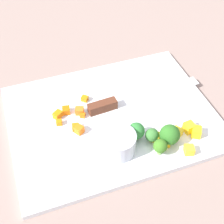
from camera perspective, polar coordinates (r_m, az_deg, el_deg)
name	(u,v)px	position (r m, az deg, el deg)	size (l,w,h in m)	color
ground_plane	(112,119)	(0.70, 0.00, -1.23)	(4.00, 4.00, 0.00)	gray
cutting_board	(112,117)	(0.70, 0.00, -0.90)	(0.44, 0.34, 0.01)	white
prep_bowl	(118,143)	(0.62, 1.11, -5.60)	(0.07, 0.07, 0.04)	#B5BAC6
chef_knife	(123,101)	(0.71, 1.98, 2.02)	(0.28, 0.04, 0.02)	silver
carrot_dice_0	(83,115)	(0.69, -5.35, -0.60)	(0.01, 0.01, 0.01)	orange
carrot_dice_1	(66,110)	(0.70, -8.33, 0.30)	(0.02, 0.02, 0.01)	orange
carrot_dice_2	(59,122)	(0.68, -9.58, -1.88)	(0.01, 0.01, 0.01)	orange
carrot_dice_3	(79,130)	(0.66, -5.98, -3.21)	(0.02, 0.02, 0.02)	orange
carrot_dice_4	(76,127)	(0.67, -6.64, -2.77)	(0.02, 0.01, 0.01)	orange
carrot_dice_5	(85,99)	(0.72, -4.98, 2.44)	(0.01, 0.01, 0.01)	orange
carrot_dice_6	(58,115)	(0.69, -9.81, -0.48)	(0.02, 0.01, 0.01)	orange
carrot_dice_7	(80,111)	(0.69, -5.91, 0.21)	(0.02, 0.02, 0.02)	orange
pepper_dice_0	(196,132)	(0.67, 15.08, -3.52)	(0.02, 0.02, 0.02)	yellow
pepper_dice_1	(189,150)	(0.64, 13.83, -6.70)	(0.02, 0.02, 0.02)	yellow
pepper_dice_2	(176,133)	(0.66, 11.61, -3.67)	(0.02, 0.02, 0.02)	yellow
pepper_dice_3	(155,137)	(0.65, 7.81, -4.50)	(0.02, 0.02, 0.02)	yellow
pepper_dice_4	(189,127)	(0.67, 13.81, -2.73)	(0.02, 0.02, 0.02)	yellow
pepper_dice_5	(167,144)	(0.64, 9.92, -5.69)	(0.01, 0.01, 0.01)	yellow
broccoli_floret_0	(152,135)	(0.64, 7.26, -4.21)	(0.03, 0.03, 0.03)	#8AAE5D
broccoli_floret_1	(160,146)	(0.62, 8.76, -6.17)	(0.03, 0.03, 0.04)	#80C05A
broccoli_floret_2	(170,135)	(0.64, 10.44, -4.09)	(0.04, 0.04, 0.05)	#8CAF62
broccoli_floret_3	(136,131)	(0.63, 4.43, -3.47)	(0.03, 0.03, 0.04)	#8BB764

